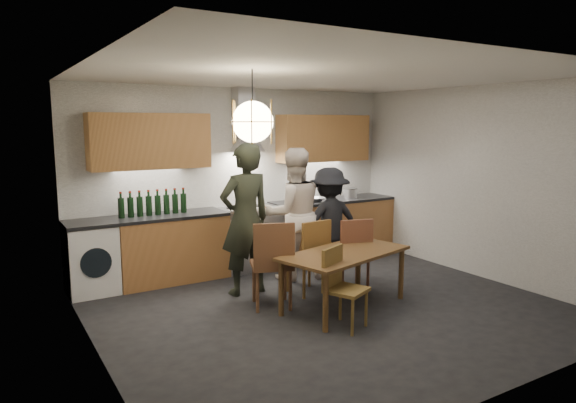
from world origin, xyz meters
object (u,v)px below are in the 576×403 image
mixing_bowl (316,199)px  person_right (329,222)px  wine_bottles (153,203)px  stock_pot (350,193)px  chair_front (340,282)px  person_left (245,219)px  chair_back_left (273,259)px  dining_table (344,258)px  person_mid (293,214)px

mixing_bowl → person_right: bearing=-112.8°
wine_bottles → stock_pot: bearing=-1.6°
chair_front → person_left: bearing=79.3°
chair_back_left → chair_front: bearing=134.5°
chair_front → person_right: (0.97, 1.55, 0.27)m
chair_back_left → person_left: bearing=-68.1°
person_left → stock_pot: 2.55m
chair_front → chair_back_left: bearing=89.1°
person_right → dining_table: bearing=66.2°
person_right → mixing_bowl: bearing=-108.9°
chair_back_left → wine_bottles: 1.95m
dining_table → chair_front: 0.59m
mixing_bowl → dining_table: bearing=-115.6°
wine_bottles → person_left: bearing=-51.8°
chair_back_left → person_left: person_left is taller
chair_front → mixing_bowl: size_ratio=3.20×
person_left → dining_table: bearing=122.3°
person_left → person_right: bearing=-179.5°
person_right → wine_bottles: 2.36m
dining_table → person_left: size_ratio=0.90×
wine_bottles → chair_front: bearing=-64.9°
person_left → stock_pot: bearing=-161.4°
mixing_bowl → wine_bottles: size_ratio=0.29×
person_left → person_right: 1.34m
dining_table → mixing_bowl: (0.94, 1.96, 0.36)m
person_left → person_mid: (0.83, 0.23, -0.04)m
person_mid → stock_pot: 1.69m
chair_front → wine_bottles: (-1.17, 2.50, 0.59)m
person_mid → stock_pot: person_mid is taller
stock_pot → wine_bottles: 3.18m
chair_back_left → stock_pot: bearing=-124.3°
dining_table → wine_bottles: 2.63m
person_left → wine_bottles: size_ratio=2.06×
person_right → stock_pot: 1.37m
chair_back_left → person_mid: size_ratio=0.57×
chair_front → stock_pot: (2.01, 2.41, 0.50)m
dining_table → wine_bottles: bearing=112.5°
person_mid → person_right: bearing=176.1°
chair_front → mixing_bowl: mixing_bowl is taller
wine_bottles → chair_back_left: bearing=-64.1°
person_left → mixing_bowl: 1.92m
chair_back_left → wine_bottles: wine_bottles is taller
stock_pot → mixing_bowl: bearing=-178.8°
person_right → wine_bottles: (-2.14, 0.95, 0.32)m
chair_back_left → person_right: size_ratio=0.67×
person_left → wine_bottles: (-0.82, 1.04, 0.14)m
dining_table → person_left: (-0.74, 1.03, 0.36)m
person_right → mixing_bowl: person_right is taller
chair_back_left → mixing_bowl: bearing=-115.0°
chair_back_left → mixing_bowl: 2.34m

